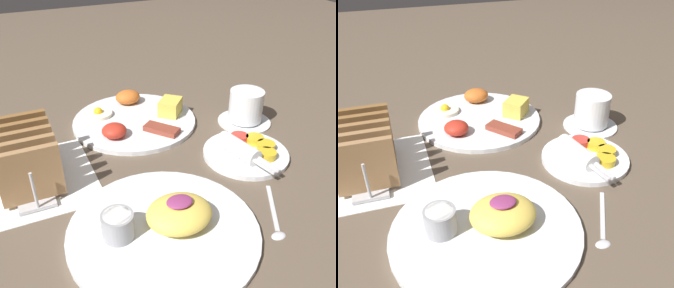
% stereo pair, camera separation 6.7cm
% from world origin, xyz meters
% --- Properties ---
extents(ground_plane, '(3.00, 3.00, 0.00)m').
position_xyz_m(ground_plane, '(0.00, 0.00, 0.00)').
color(ground_plane, brown).
extents(napkin_flat, '(0.22, 0.22, 0.00)m').
position_xyz_m(napkin_flat, '(-0.20, 0.08, 0.00)').
color(napkin_flat, white).
rests_on(napkin_flat, ground_plane).
extents(plate_breakfast, '(0.28, 0.28, 0.05)m').
position_xyz_m(plate_breakfast, '(0.05, 0.21, 0.01)').
color(plate_breakfast, white).
rests_on(plate_breakfast, ground_plane).
extents(plate_condiments, '(0.17, 0.18, 0.04)m').
position_xyz_m(plate_condiments, '(0.20, -0.01, 0.01)').
color(plate_condiments, white).
rests_on(plate_condiments, ground_plane).
extents(plate_foreground, '(0.29, 0.29, 0.06)m').
position_xyz_m(plate_foreground, '(-0.04, -0.14, 0.01)').
color(plate_foreground, white).
rests_on(plate_foreground, ground_plane).
extents(toast_rack, '(0.10, 0.18, 0.10)m').
position_xyz_m(toast_rack, '(-0.20, 0.08, 0.05)').
color(toast_rack, '#B7B7BC').
rests_on(toast_rack, ground_plane).
extents(coffee_cup, '(0.12, 0.12, 0.08)m').
position_xyz_m(coffee_cup, '(0.28, 0.11, 0.04)').
color(coffee_cup, white).
rests_on(coffee_cup, ground_plane).
extents(teaspoon, '(0.08, 0.11, 0.01)m').
position_xyz_m(teaspoon, '(0.13, -0.19, 0.00)').
color(teaspoon, silver).
rests_on(teaspoon, ground_plane).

